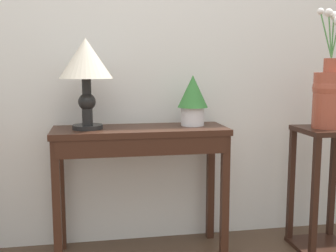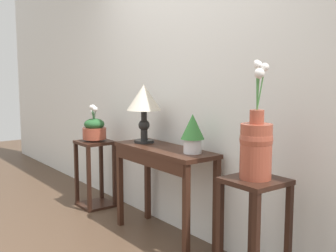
{
  "view_description": "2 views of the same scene",
  "coord_description": "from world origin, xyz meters",
  "px_view_note": "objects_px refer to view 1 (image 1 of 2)",
  "views": [
    {
      "loc": [
        -0.25,
        -1.25,
        1.15
      ],
      "look_at": [
        0.18,
        1.09,
        0.81
      ],
      "focal_mm": 44.41,
      "sensor_mm": 36.0,
      "label": 1
    },
    {
      "loc": [
        2.84,
        -0.88,
        1.42
      ],
      "look_at": [
        0.15,
        1.12,
        0.99
      ],
      "focal_mm": 45.22,
      "sensor_mm": 36.0,
      "label": 2
    }
  ],
  "objects_px": {
    "pedestal_stand_right": "(324,190)",
    "flower_vase_tall_right": "(329,93)",
    "console_table": "(141,151)",
    "table_lamp": "(86,64)",
    "potted_plant_on_console": "(193,98)"
  },
  "relations": [
    {
      "from": "pedestal_stand_right",
      "to": "flower_vase_tall_right",
      "type": "xyz_separation_m",
      "value": [
        0.0,
        0.0,
        0.6
      ]
    },
    {
      "from": "console_table",
      "to": "table_lamp",
      "type": "relative_size",
      "value": 1.98
    },
    {
      "from": "table_lamp",
      "to": "flower_vase_tall_right",
      "type": "relative_size",
      "value": 0.73
    },
    {
      "from": "console_table",
      "to": "table_lamp",
      "type": "height_order",
      "value": "table_lamp"
    },
    {
      "from": "table_lamp",
      "to": "pedestal_stand_right",
      "type": "bearing_deg",
      "value": -5.7
    },
    {
      "from": "table_lamp",
      "to": "flower_vase_tall_right",
      "type": "bearing_deg",
      "value": -5.69
    },
    {
      "from": "console_table",
      "to": "pedestal_stand_right",
      "type": "height_order",
      "value": "console_table"
    },
    {
      "from": "potted_plant_on_console",
      "to": "table_lamp",
      "type": "bearing_deg",
      "value": -177.05
    },
    {
      "from": "pedestal_stand_right",
      "to": "table_lamp",
      "type": "bearing_deg",
      "value": 174.3
    },
    {
      "from": "flower_vase_tall_right",
      "to": "console_table",
      "type": "bearing_deg",
      "value": 173.86
    },
    {
      "from": "console_table",
      "to": "pedestal_stand_right",
      "type": "xyz_separation_m",
      "value": [
        1.13,
        -0.12,
        -0.26
      ]
    },
    {
      "from": "console_table",
      "to": "potted_plant_on_console",
      "type": "relative_size",
      "value": 3.35
    },
    {
      "from": "table_lamp",
      "to": "flower_vase_tall_right",
      "type": "distance_m",
      "value": 1.45
    },
    {
      "from": "pedestal_stand_right",
      "to": "flower_vase_tall_right",
      "type": "height_order",
      "value": "flower_vase_tall_right"
    },
    {
      "from": "potted_plant_on_console",
      "to": "console_table",
      "type": "bearing_deg",
      "value": -170.63
    }
  ]
}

